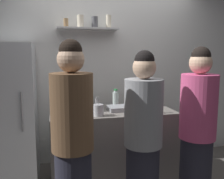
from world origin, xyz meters
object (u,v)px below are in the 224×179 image
at_px(wine_bottle_amber_glass, 142,103).
at_px(person_grey_hoodie, 143,142).
at_px(refrigerator, 12,113).
at_px(person_brown_jacket, 73,145).
at_px(utensil_holder, 98,110).
at_px(person_pink_top, 197,134).
at_px(baking_pan, 123,108).
at_px(wine_bottle_pale_glass, 136,98).
at_px(wine_bottle_dark_glass, 61,100).
at_px(wine_bottle_green_glass, 157,98).
at_px(water_bottle_plastic, 116,98).

distance_m(wine_bottle_amber_glass, person_grey_hoodie, 0.65).
distance_m(refrigerator, person_brown_jacket, 1.38).
height_order(utensil_holder, person_brown_jacket, person_brown_jacket).
height_order(utensil_holder, person_pink_top, person_pink_top).
relative_size(baking_pan, utensil_holder, 1.55).
bearing_deg(utensil_holder, wine_bottle_pale_glass, 34.14).
xyz_separation_m(person_grey_hoodie, person_brown_jacket, (-0.62, -0.06, 0.05)).
height_order(person_grey_hoodie, person_brown_jacket, person_brown_jacket).
xyz_separation_m(wine_bottle_dark_glass, person_pink_top, (1.22, -1.00, -0.21)).
bearing_deg(person_pink_top, utensil_holder, -34.01).
height_order(wine_bottle_green_glass, person_grey_hoodie, person_grey_hoodie).
relative_size(wine_bottle_green_glass, person_pink_top, 0.18).
relative_size(baking_pan, wine_bottle_amber_glass, 1.07).
height_order(wine_bottle_dark_glass, person_pink_top, person_pink_top).
height_order(utensil_holder, wine_bottle_green_glass, wine_bottle_green_glass).
height_order(baking_pan, wine_bottle_pale_glass, wine_bottle_pale_glass).
height_order(wine_bottle_amber_glass, wine_bottle_dark_glass, wine_bottle_amber_glass).
bearing_deg(utensil_holder, person_grey_hoodie, -63.44).
height_order(wine_bottle_amber_glass, person_grey_hoodie, person_grey_hoodie).
bearing_deg(utensil_holder, person_pink_top, -33.85).
xyz_separation_m(utensil_holder, wine_bottle_pale_glass, (0.55, 0.37, 0.05)).
distance_m(baking_pan, wine_bottle_pale_glass, 0.29).
bearing_deg(refrigerator, baking_pan, -15.66).
distance_m(baking_pan, water_bottle_plastic, 0.26).
distance_m(wine_bottle_dark_glass, person_grey_hoodie, 1.25).
xyz_separation_m(refrigerator, wine_bottle_amber_glass, (1.46, -0.58, 0.17)).
xyz_separation_m(refrigerator, person_pink_top, (1.81, -1.14, -0.04)).
relative_size(wine_bottle_dark_glass, person_brown_jacket, 0.19).
bearing_deg(person_brown_jacket, wine_bottle_dark_glass, -77.34).
distance_m(utensil_holder, person_grey_hoodie, 0.68).
xyz_separation_m(wine_bottle_green_glass, person_brown_jacket, (-1.15, -0.99, -0.17)).
xyz_separation_m(utensil_holder, water_bottle_plastic, (0.31, 0.46, 0.03)).
bearing_deg(wine_bottle_amber_glass, baking_pan, 125.69).
height_order(baking_pan, person_grey_hoodie, person_grey_hoodie).
distance_m(wine_bottle_amber_glass, person_pink_top, 0.69).
distance_m(wine_bottle_pale_glass, water_bottle_plastic, 0.26).
relative_size(person_pink_top, person_brown_jacket, 0.97).
height_order(utensil_holder, wine_bottle_dark_glass, wine_bottle_dark_glass).
bearing_deg(person_brown_jacket, utensil_holder, -106.71).
xyz_separation_m(wine_bottle_dark_glass, person_brown_jacket, (0.05, -1.09, -0.18)).
bearing_deg(wine_bottle_pale_glass, refrigerator, 172.56).
distance_m(water_bottle_plastic, person_brown_jacket, 1.29).
xyz_separation_m(utensil_holder, wine_bottle_green_glass, (0.82, 0.34, 0.04)).
distance_m(baking_pan, wine_bottle_green_glass, 0.51).
bearing_deg(person_pink_top, person_grey_hoodie, 2.14).
xyz_separation_m(refrigerator, wine_bottle_pale_glass, (1.52, -0.20, 0.16)).
bearing_deg(wine_bottle_dark_glass, person_brown_jacket, -87.55).
xyz_separation_m(utensil_holder, person_brown_jacket, (-0.33, -0.65, -0.12)).
bearing_deg(refrigerator, wine_bottle_pale_glass, -7.44).
relative_size(wine_bottle_green_glass, wine_bottle_pale_glass, 0.99).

